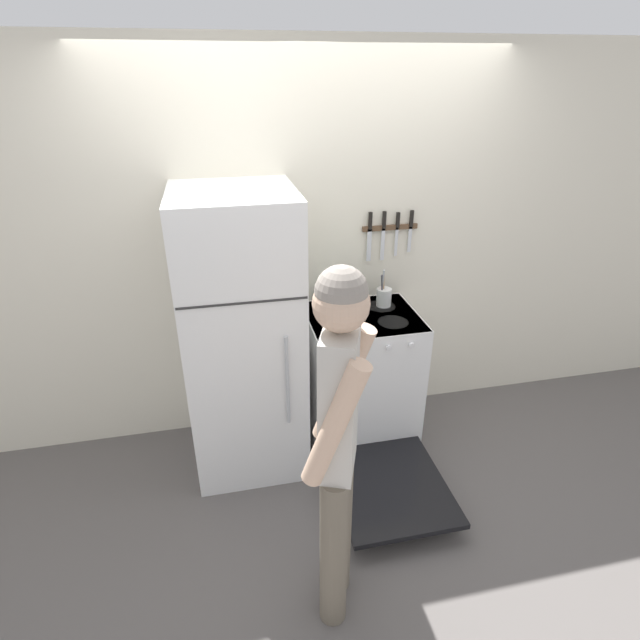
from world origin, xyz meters
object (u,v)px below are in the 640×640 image
(utensil_jar, at_px, (384,296))
(person, at_px, (338,440))
(dutch_oven_pot, at_px, (344,317))
(tea_kettle, at_px, (336,302))
(refrigerator, at_px, (243,338))
(stove_range, at_px, (362,380))

(utensil_jar, relative_size, person, 0.15)
(dutch_oven_pot, distance_m, tea_kettle, 0.24)
(refrigerator, bearing_deg, tea_kettle, 15.43)
(utensil_jar, distance_m, person, 1.49)
(refrigerator, xyz_separation_m, utensil_jar, (0.96, 0.18, 0.11))
(refrigerator, height_order, utensil_jar, refrigerator)
(refrigerator, distance_m, tea_kettle, 0.66)
(utensil_jar, bearing_deg, person, -115.92)
(refrigerator, bearing_deg, dutch_oven_pot, -6.14)
(refrigerator, height_order, stove_range, refrigerator)
(tea_kettle, relative_size, person, 0.15)
(person, bearing_deg, tea_kettle, 7.64)
(dutch_oven_pot, xyz_separation_m, utensil_jar, (0.34, 0.25, -0.00))
(stove_range, bearing_deg, dutch_oven_pot, -153.69)
(refrigerator, distance_m, person, 1.21)
(stove_range, height_order, dutch_oven_pot, dutch_oven_pot)
(utensil_jar, bearing_deg, tea_kettle, -179.00)
(stove_range, relative_size, utensil_jar, 5.03)
(utensil_jar, bearing_deg, dutch_oven_pot, -144.26)
(refrigerator, bearing_deg, person, -75.25)
(person, bearing_deg, refrigerator, 36.01)
(stove_range, xyz_separation_m, person, (-0.47, -1.18, 0.54))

